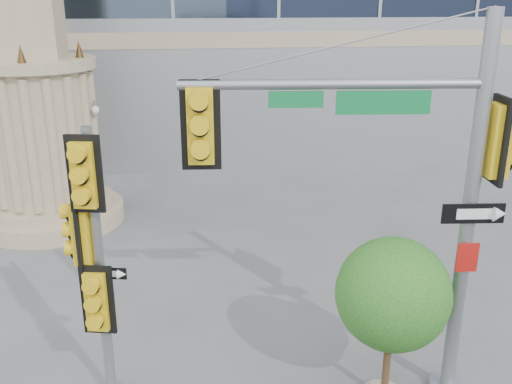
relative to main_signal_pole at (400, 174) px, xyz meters
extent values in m
cylinder|color=tan|center=(-7.65, 9.25, -3.89)|extent=(4.40, 4.40, 0.50)
cylinder|color=tan|center=(-7.65, 9.25, -3.49)|extent=(3.80, 3.80, 0.30)
cylinder|color=tan|center=(-7.65, 9.25, -1.34)|extent=(3.00, 3.00, 4.00)
cylinder|color=tan|center=(-7.65, 9.25, 0.81)|extent=(3.50, 3.50, 0.30)
cone|color=#472D14|center=(-6.35, 9.25, 1.21)|extent=(0.24, 0.24, 0.50)
cylinder|color=slate|center=(1.20, -0.10, -0.80)|extent=(0.24, 0.24, 6.68)
cylinder|color=slate|center=(-1.13, 0.10, 1.43)|extent=(4.67, 0.56, 0.16)
cube|color=#0D7233|center=(-0.35, 0.01, 1.15)|extent=(1.44, 0.17, 0.36)
cube|color=gold|center=(-3.12, 0.28, 0.81)|extent=(0.64, 0.36, 1.39)
cube|color=gold|center=(1.51, -0.13, 0.54)|extent=(0.36, 0.64, 1.39)
cube|color=black|center=(1.19, -0.26, -0.63)|extent=(1.02, 0.12, 0.33)
cube|color=#B01510|center=(1.19, -0.26, -1.41)|extent=(0.36, 0.06, 0.51)
cylinder|color=slate|center=(-4.86, 0.47, -1.67)|extent=(0.18, 0.18, 4.94)
cube|color=gold|center=(-4.90, 0.26, 0.11)|extent=(0.59, 0.38, 1.23)
cube|color=gold|center=(-5.07, 0.51, -0.98)|extent=(0.38, 0.59, 1.23)
cube|color=gold|center=(-4.90, 0.26, -2.06)|extent=(0.59, 0.38, 1.23)
cube|color=black|center=(-4.71, 0.32, -1.62)|extent=(0.61, 0.15, 0.20)
cylinder|color=#382314|center=(-0.03, -0.22, -3.31)|extent=(0.13, 0.13, 1.65)
sphere|color=#12501B|center=(-0.03, -0.22, -2.03)|extent=(1.93, 1.93, 1.93)
sphere|color=#12501B|center=(0.38, 0.01, -2.30)|extent=(1.19, 1.19, 1.19)
sphere|color=#12501B|center=(-0.35, -0.45, -2.26)|extent=(1.01, 1.01, 1.01)
camera|label=1|loc=(-3.35, -8.30, 2.70)|focal=40.00mm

